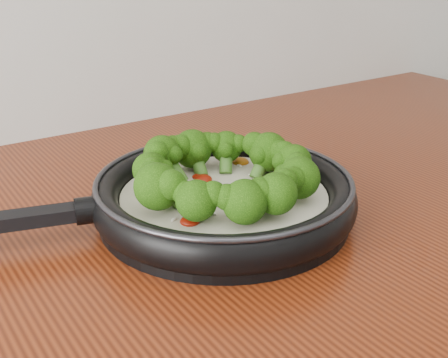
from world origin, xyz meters
TOP-DOWN VIEW (x-y plane):
  - skillet at (-0.05, 1.08)m, footprint 0.51×0.38m

SIDE VIEW (x-z plane):
  - skillet at x=-0.05m, z-range 0.89..0.98m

